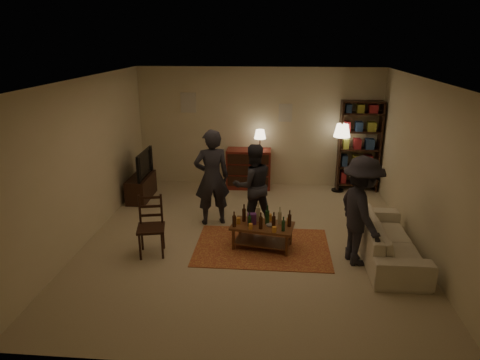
# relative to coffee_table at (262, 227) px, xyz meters

# --- Properties ---
(floor) EXTENTS (6.00, 6.00, 0.00)m
(floor) POSITION_rel_coffee_table_xyz_m (-0.22, 0.24, -0.37)
(floor) COLOR #C6B793
(floor) RESTS_ON ground
(room_shell) EXTENTS (6.00, 6.00, 6.00)m
(room_shell) POSITION_rel_coffee_table_xyz_m (-0.87, 3.22, 1.44)
(room_shell) COLOR beige
(room_shell) RESTS_ON ground
(rug) EXTENTS (2.20, 1.50, 0.01)m
(rug) POSITION_rel_coffee_table_xyz_m (0.00, -0.00, -0.37)
(rug) COLOR maroon
(rug) RESTS_ON ground
(coffee_table) EXTENTS (1.07, 0.71, 0.75)m
(coffee_table) POSITION_rel_coffee_table_xyz_m (0.00, 0.00, 0.00)
(coffee_table) COLOR brown
(coffee_table) RESTS_ON ground
(dining_chair) EXTENTS (0.50, 0.50, 0.98)m
(dining_chair) POSITION_rel_coffee_table_xyz_m (-1.76, -0.32, 0.14)
(dining_chair) COLOR black
(dining_chair) RESTS_ON ground
(tv_stand) EXTENTS (0.40, 1.00, 1.06)m
(tv_stand) POSITION_rel_coffee_table_xyz_m (-2.67, 2.04, 0.01)
(tv_stand) COLOR black
(tv_stand) RESTS_ON ground
(dresser) EXTENTS (1.00, 0.50, 1.36)m
(dresser) POSITION_rel_coffee_table_xyz_m (-0.42, 2.96, 0.10)
(dresser) COLOR maroon
(dresser) RESTS_ON ground
(bookshelf) EXTENTS (0.90, 0.34, 2.02)m
(bookshelf) POSITION_rel_coffee_table_xyz_m (2.02, 3.02, 0.66)
(bookshelf) COLOR black
(bookshelf) RESTS_ON ground
(floor_lamp) EXTENTS (0.36, 0.36, 1.53)m
(floor_lamp) POSITION_rel_coffee_table_xyz_m (1.61, 2.89, 0.92)
(floor_lamp) COLOR black
(floor_lamp) RESTS_ON ground
(sofa) EXTENTS (0.81, 2.08, 0.61)m
(sofa) POSITION_rel_coffee_table_xyz_m (1.98, -0.16, -0.07)
(sofa) COLOR beige
(sofa) RESTS_ON ground
(person_left) EXTENTS (0.75, 0.61, 1.78)m
(person_left) POSITION_rel_coffee_table_xyz_m (-0.96, 0.92, 0.52)
(person_left) COLOR #23232A
(person_left) RESTS_ON ground
(person_right) EXTENTS (0.91, 0.81, 1.53)m
(person_right) POSITION_rel_coffee_table_xyz_m (-0.21, 0.91, 0.39)
(person_right) COLOR #282930
(person_right) RESTS_ON ground
(person_by_sofa) EXTENTS (0.88, 1.21, 1.69)m
(person_by_sofa) POSITION_rel_coffee_table_xyz_m (1.48, -0.35, 0.47)
(person_by_sofa) COLOR #24232A
(person_by_sofa) RESTS_ON ground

